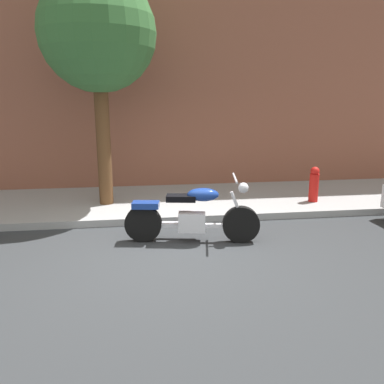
# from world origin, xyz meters

# --- Properties ---
(ground_plane) EXTENTS (60.00, 60.00, 0.00)m
(ground_plane) POSITION_xyz_m (0.00, 0.00, 0.00)
(ground_plane) COLOR #303335
(sidewalk) EXTENTS (21.85, 2.78, 0.14)m
(sidewalk) POSITION_xyz_m (0.00, 2.84, 0.07)
(sidewalk) COLOR #989898
(sidewalk) RESTS_ON ground
(building_facade) EXTENTS (21.85, 0.50, 8.76)m
(building_facade) POSITION_xyz_m (0.00, 4.48, 4.38)
(building_facade) COLOR brown
(building_facade) RESTS_ON ground
(motorcycle) EXTENTS (2.24, 0.77, 1.11)m
(motorcycle) POSITION_xyz_m (0.42, 0.51, 0.44)
(motorcycle) COLOR black
(motorcycle) RESTS_ON ground
(street_tree) EXTENTS (2.28, 2.28, 4.71)m
(street_tree) POSITION_xyz_m (-1.14, 2.64, 3.53)
(street_tree) COLOR brown
(street_tree) RESTS_ON ground
(fire_hydrant) EXTENTS (0.20, 0.20, 0.91)m
(fire_hydrant) POSITION_xyz_m (3.31, 2.19, 0.46)
(fire_hydrant) COLOR red
(fire_hydrant) RESTS_ON ground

